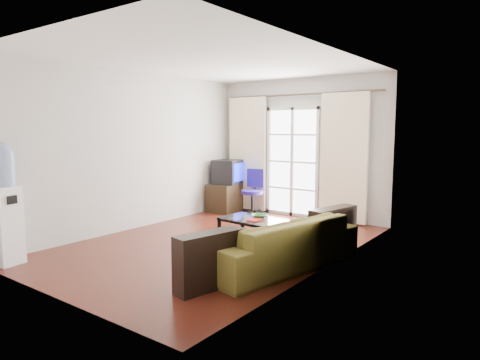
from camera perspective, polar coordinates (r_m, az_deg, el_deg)
name	(u,v)px	position (r m, az deg, el deg)	size (l,w,h in m)	color
floor	(217,244)	(6.56, -3.12, -8.47)	(5.20, 5.20, 0.00)	#562014
ceiling	(216,61)	(6.40, -3.28, 15.55)	(5.20, 5.20, 0.00)	white
wall_back	(301,148)	(8.50, 8.09, 4.23)	(3.60, 0.02, 2.70)	beige
wall_front	(49,168)	(4.65, -24.12, 1.49)	(3.60, 0.02, 2.70)	beige
wall_left	(136,151)	(7.61, -13.71, 3.80)	(0.02, 5.20, 2.70)	beige
wall_right	(329,160)	(5.37, 11.77, 2.61)	(0.02, 5.20, 2.70)	beige
french_door	(292,162)	(8.54, 6.99, 2.42)	(1.16, 0.06, 2.15)	white
curtain_rod	(299,95)	(8.43, 7.88, 11.23)	(0.04, 0.04, 3.30)	#4C3F2D
curtain_left	(247,154)	(9.04, 0.99, 3.51)	(0.90, 0.07, 2.35)	#FFF2CD
curtain_right	(344,158)	(7.99, 13.67, 2.86)	(0.90, 0.07, 2.35)	#FFF2CD
radiator	(335,204)	(8.17, 12.58, -3.17)	(0.64, 0.12, 0.64)	gray
sofa	(280,242)	(5.44, 5.29, -8.29)	(1.29, 2.30, 0.63)	brown
coffee_table	(256,229)	(6.31, 2.13, -6.56)	(1.08, 0.67, 0.42)	silver
bowl	(260,216)	(6.34, 2.67, -4.84)	(0.29, 0.29, 0.06)	#308449
book	(251,219)	(6.23, 1.45, -5.22)	(0.18, 0.24, 0.02)	#A12013
remote	(256,220)	(6.21, 2.09, -5.29)	(0.15, 0.04, 0.02)	black
tv_stand	(226,197)	(9.04, -1.92, -2.31)	(0.52, 0.79, 0.58)	black
crt_tv	(227,172)	(9.00, -1.78, 1.12)	(0.62, 0.63, 0.50)	black
task_chair	(253,201)	(8.74, 1.71, -2.77)	(0.76, 0.76, 0.90)	black
water_cooler	(4,201)	(6.20, -28.96, -2.47)	(0.37, 0.36, 1.57)	white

